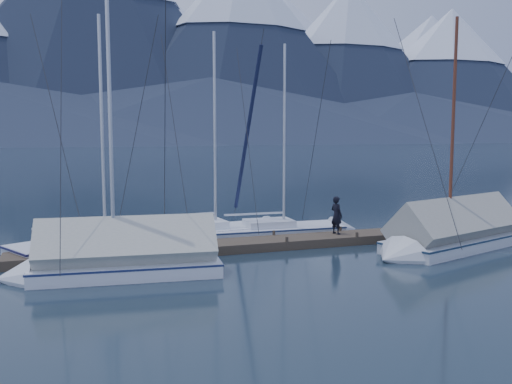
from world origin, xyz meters
TOP-DOWN VIEW (x-y plane):
  - ground at (0.00, 0.00)m, footprint 1000.00×1000.00m
  - mountain_range at (4.12, 370.45)m, footprint 877.00×584.00m
  - dock at (0.00, 2.00)m, footprint 18.00×1.50m
  - mooring_posts at (-0.50, 2.00)m, footprint 15.12×1.52m
  - sailboat_open_left at (-5.04, 4.34)m, footprint 7.47×5.28m
  - sailboat_open_mid at (-0.42, 4.73)m, footprint 7.35×3.19m
  - sailboat_open_right at (2.49, 4.14)m, footprint 6.86×2.92m
  - sailboat_covered_near at (6.77, -0.59)m, footprint 7.76×4.40m
  - sailboat_covered_far at (-5.62, -0.44)m, footprint 6.91×2.94m
  - person at (3.51, 2.13)m, footprint 0.52×0.65m

SIDE VIEW (x-z plane):
  - ground at x=0.00m, z-range 0.00..0.00m
  - dock at x=0.00m, z-range -0.16..0.38m
  - sailboat_open_right at x=2.49m, z-range -4.34..4.65m
  - sailboat_open_mid at x=-0.42m, z-range -4.56..4.90m
  - sailboat_open_left at x=-5.04m, z-range -4.70..5.04m
  - mooring_posts at x=-0.50m, z-range 0.17..0.52m
  - sailboat_covered_far at x=-5.62m, z-range -4.26..5.19m
  - sailboat_covered_near at x=6.77m, z-range -4.35..5.31m
  - person at x=3.51m, z-range 0.34..1.89m
  - mountain_range at x=4.12m, z-range -16.60..133.90m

